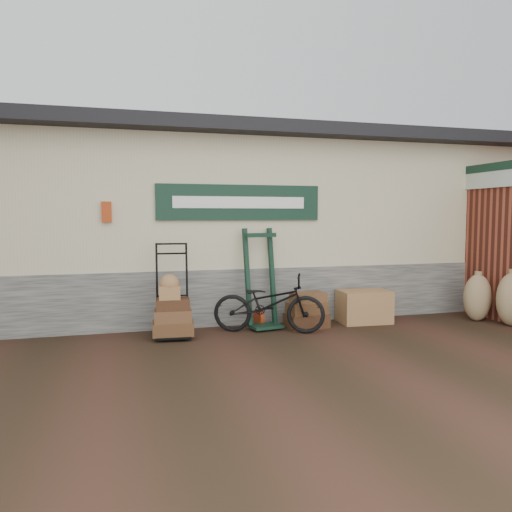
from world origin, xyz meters
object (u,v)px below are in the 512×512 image
Objects in this scene: porter_trolley at (172,289)px; green_barrow at (261,279)px; wicker_hamper at (364,306)px; suitcase_stack at (307,310)px; bicycle at (269,300)px.

green_barrow is (1.40, 0.21, 0.08)m from porter_trolley.
wicker_hamper is (3.12, 0.12, -0.43)m from porter_trolley.
green_barrow is 1.91× the size of wicker_hamper.
porter_trolley reaches higher than wicker_hamper.
porter_trolley reaches higher than suitcase_stack.
green_barrow is at bearing 13.12° from porter_trolley.
suitcase_stack is 0.38× the size of bicycle.
green_barrow reaches higher than porter_trolley.
porter_trolley is at bearing -177.75° from wicker_hamper.
porter_trolley is 0.89× the size of green_barrow.
green_barrow reaches higher than wicker_hamper.
wicker_hamper is 1.74m from bicycle.
bicycle is (-1.71, -0.25, 0.22)m from wicker_hamper.
wicker_hamper is 0.48× the size of bicycle.
bicycle is at bearing -96.53° from green_barrow.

